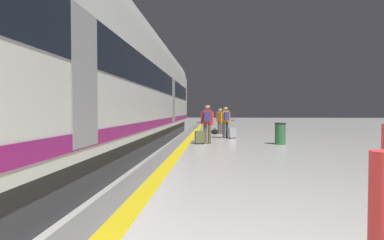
# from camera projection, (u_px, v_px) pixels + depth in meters

# --- Properties ---
(safety_line_strip) EXTENTS (0.36, 80.00, 0.01)m
(safety_line_strip) POSITION_uv_depth(u_px,v_px,m) (178.00, 152.00, 10.71)
(safety_line_strip) COLOR yellow
(safety_line_strip) RESTS_ON ground
(tactile_edge_band) EXTENTS (0.64, 80.00, 0.01)m
(tactile_edge_band) POSITION_uv_depth(u_px,v_px,m) (168.00, 152.00, 10.73)
(tactile_edge_band) COLOR slate
(tactile_edge_band) RESTS_ON ground
(high_speed_train) EXTENTS (2.94, 29.55, 4.97)m
(high_speed_train) POSITION_uv_depth(u_px,v_px,m) (100.00, 74.00, 9.17)
(high_speed_train) COLOR #38383D
(high_speed_train) RESTS_ON ground
(passenger_near) EXTENTS (0.49, 0.40, 1.67)m
(passenger_near) POSITION_uv_depth(u_px,v_px,m) (226.00, 119.00, 15.92)
(passenger_near) COLOR #383842
(passenger_near) RESTS_ON ground
(suitcase_near) EXTENTS (0.44, 0.39, 0.94)m
(suitcase_near) POSITION_uv_depth(u_px,v_px,m) (232.00, 132.00, 15.83)
(suitcase_near) COLOR #9E9EA3
(suitcase_near) RESTS_ON ground
(passenger_mid) EXTENTS (0.54, 0.34, 1.72)m
(passenger_mid) POSITION_uv_depth(u_px,v_px,m) (207.00, 120.00, 13.30)
(passenger_mid) COLOR brown
(passenger_mid) RESTS_ON ground
(suitcase_mid) EXTENTS (0.42, 0.32, 0.94)m
(suitcase_mid) POSITION_uv_depth(u_px,v_px,m) (200.00, 137.00, 13.19)
(suitcase_mid) COLOR #596038
(suitcase_mid) RESTS_ON ground
(passenger_far) EXTENTS (0.47, 0.38, 1.60)m
(passenger_far) POSITION_uv_depth(u_px,v_px,m) (220.00, 118.00, 18.89)
(passenger_far) COLOR brown
(passenger_far) RESTS_ON ground
(duffel_bag_far) EXTENTS (0.44, 0.26, 0.36)m
(duffel_bag_far) POSITION_uv_depth(u_px,v_px,m) (215.00, 132.00, 18.70)
(duffel_bag_far) COLOR black
(duffel_bag_far) RESTS_ON ground
(waste_bin) EXTENTS (0.46, 0.46, 0.91)m
(waste_bin) POSITION_uv_depth(u_px,v_px,m) (280.00, 134.00, 13.06)
(waste_bin) COLOR #2D6638
(waste_bin) RESTS_ON ground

